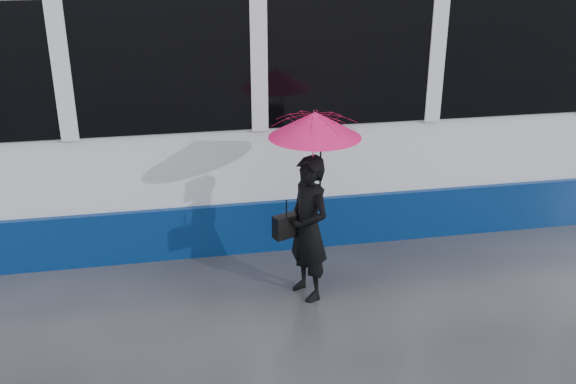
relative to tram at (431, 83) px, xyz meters
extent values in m
plane|color=#28272C|center=(-2.98, -2.50, -1.64)|extent=(90.00, 90.00, 0.00)
cube|color=#3F3D38|center=(-2.98, -0.72, -1.63)|extent=(34.00, 0.07, 0.02)
cube|color=#3F3D38|center=(-2.98, 0.72, -1.63)|extent=(34.00, 0.07, 0.02)
cube|color=white|center=(0.00, 0.00, -0.11)|extent=(24.00, 2.40, 2.95)
cube|color=navy|center=(0.00, 0.00, -1.33)|extent=(24.00, 2.56, 0.62)
cube|color=black|center=(0.00, 0.00, 0.56)|extent=(23.00, 2.48, 1.40)
imported|color=black|center=(-2.18, -2.30, -0.88)|extent=(0.54, 0.65, 1.51)
imported|color=#FF1552|center=(-2.13, -2.30, -0.05)|extent=(1.08, 1.09, 0.75)
cone|color=#FF1552|center=(-2.13, -2.30, 0.19)|extent=(1.15, 1.15, 0.25)
cylinder|color=black|center=(-2.13, -2.30, 0.33)|extent=(0.01, 0.01, 0.06)
cylinder|color=black|center=(-2.07, -2.28, -0.33)|extent=(0.02, 0.02, 0.66)
cube|color=black|center=(-2.40, -2.28, -0.85)|extent=(0.29, 0.21, 0.23)
cylinder|color=black|center=(-2.40, -2.28, -0.64)|extent=(0.01, 0.01, 0.18)
camera|label=1|loc=(-3.48, -7.96, 1.84)|focal=40.00mm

